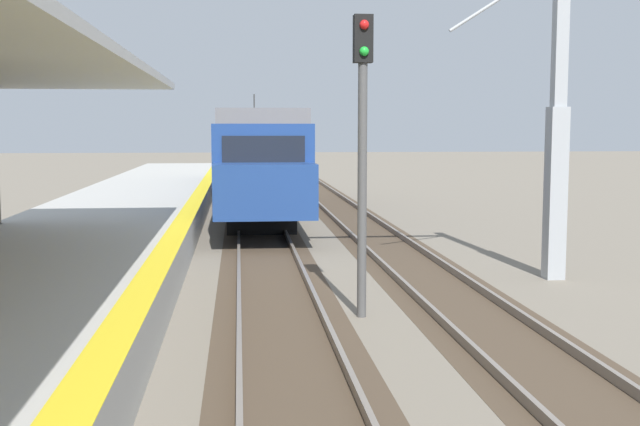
% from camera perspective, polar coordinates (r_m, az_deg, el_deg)
% --- Properties ---
extents(station_platform, '(5.00, 80.00, 0.91)m').
position_cam_1_polar(station_platform, '(16.20, -18.97, -4.39)').
color(station_platform, '#B7B5AD').
rests_on(station_platform, ground).
extents(track_pair_nearest_platform, '(2.34, 120.00, 0.16)m').
position_cam_1_polar(track_pair_nearest_platform, '(19.79, -3.71, -3.39)').
color(track_pair_nearest_platform, '#4C3D2D').
rests_on(track_pair_nearest_platform, ground).
extents(track_pair_middle, '(2.34, 120.00, 0.16)m').
position_cam_1_polar(track_pair_middle, '(20.20, 5.99, -3.22)').
color(track_pair_middle, '#4C3D2D').
rests_on(track_pair_middle, ground).
extents(approaching_train, '(2.93, 19.60, 4.76)m').
position_cam_1_polar(approaching_train, '(31.17, -4.52, 3.99)').
color(approaching_train, navy).
rests_on(approaching_train, ground).
extents(rail_signal_post, '(0.32, 0.34, 5.20)m').
position_cam_1_polar(rail_signal_post, '(13.79, 3.05, 5.63)').
color(rail_signal_post, '#4C4C4C').
rests_on(rail_signal_post, ground).
extents(catenary_pylon_far_side, '(5.00, 0.40, 7.50)m').
position_cam_1_polar(catenary_pylon_far_side, '(17.99, 15.68, 6.81)').
color(catenary_pylon_far_side, '#9EA3A8').
rests_on(catenary_pylon_far_side, ground).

